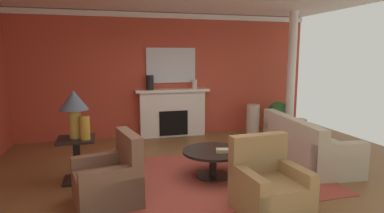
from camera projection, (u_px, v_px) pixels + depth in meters
ground_plane at (196, 175)px, 5.32m from camera, size 8.96×8.96×0.00m
wall_fireplace at (163, 75)px, 7.86m from camera, size 7.49×0.12×2.99m
crown_moulding at (163, 16)px, 7.57m from camera, size 7.49×0.08×0.12m
area_rug at (213, 176)px, 5.26m from camera, size 3.56×2.50×0.01m
fireplace at (173, 114)px, 7.86m from camera, size 1.80×0.35×1.17m
mantel_mirror at (171, 65)px, 7.79m from camera, size 1.21×0.04×0.85m
sofa at (306, 146)px, 5.96m from camera, size 1.08×2.17×0.85m
armchair_near_window at (110, 181)px, 4.27m from camera, size 0.95×0.95×0.95m
armchair_facing_fireplace at (269, 189)px, 4.03m from camera, size 0.85×0.85×0.95m
coffee_table at (213, 157)px, 5.21m from camera, size 1.00×1.00×0.45m
side_table at (77, 157)px, 5.02m from camera, size 0.56×0.56×0.70m
table_lamp at (74, 105)px, 4.89m from camera, size 0.44×0.44×0.75m
vase_mantel_right at (195, 84)px, 7.84m from camera, size 0.13×0.13×0.22m
vase_on_side_table at (85, 128)px, 4.87m from camera, size 0.15×0.15×0.36m
vase_tall_corner at (253, 119)px, 8.12m from camera, size 0.33×0.33×0.75m
vase_mantel_left at (150, 83)px, 7.54m from camera, size 0.18×0.18×0.35m
book_red_cover at (223, 151)px, 5.08m from camera, size 0.24×0.19×0.05m
potted_plant at (278, 115)px, 8.06m from camera, size 0.56×0.56×0.83m
column_white at (291, 76)px, 7.64m from camera, size 0.20×0.20×2.99m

